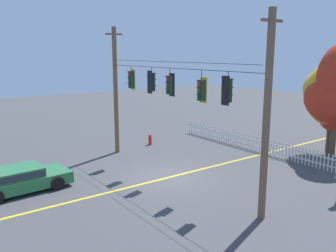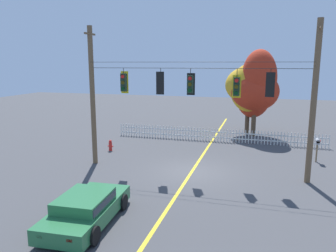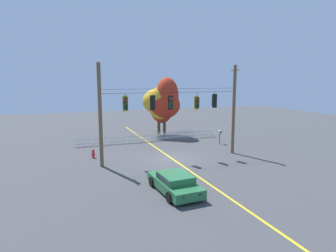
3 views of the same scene
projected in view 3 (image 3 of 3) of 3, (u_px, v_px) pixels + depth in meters
The scene contains 14 objects.
ground at pixel (173, 159), 24.59m from camera, with size 80.00×80.00×0.00m, color #424244.
lane_centerline_stripe at pixel (173, 159), 24.59m from camera, with size 0.16×36.00×0.01m, color gold.
signal_support_span at pixel (173, 112), 23.96m from camera, with size 12.02×1.10×7.89m.
traffic_signal_westbound_side at pixel (126, 104), 22.48m from camera, with size 0.43×0.38×1.40m.
traffic_signal_eastbound_side at pixel (152, 103), 23.21m from camera, with size 0.43×0.38×1.39m.
traffic_signal_southbound_primary at pixel (171, 103), 23.80m from camera, with size 0.43×0.38×1.40m.
traffic_signal_northbound_primary at pixel (197, 103), 24.64m from camera, with size 0.43×0.38×1.48m.
traffic_signal_northbound_secondary at pixel (214, 101), 25.16m from camera, with size 0.43×0.38×1.37m.
white_picket_fence at pixel (150, 137), 31.48m from camera, with size 15.68×0.06×0.99m.
autumn_maple_near_fence at pixel (160, 102), 34.56m from camera, with size 3.99×3.70×5.83m.
autumn_maple_mid at pixel (165, 103), 34.38m from camera, with size 3.74×3.38×6.91m.
parked_car at pixel (175, 182), 17.29m from camera, with size 2.22×4.44×1.15m.
fire_hydrant at pixel (93, 154), 24.92m from camera, with size 0.38×0.22×0.75m.
roadside_mailbox at pixel (220, 133), 30.35m from camera, with size 0.25×0.44×1.42m.
Camera 3 is at (-8.79, -22.17, 6.63)m, focal length 31.19 mm.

